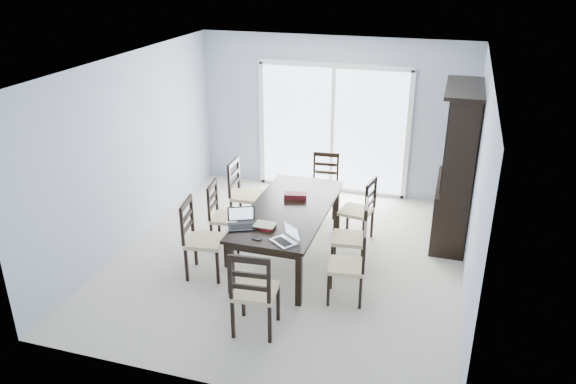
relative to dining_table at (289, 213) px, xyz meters
name	(u,v)px	position (x,y,z in m)	size (l,w,h in m)	color
floor	(289,258)	(0.00, 0.00, -0.67)	(5.00, 5.00, 0.00)	beige
ceiling	(289,64)	(0.00, 0.00, 1.93)	(5.00, 5.00, 0.00)	white
back_wall	(333,116)	(0.00, 2.50, 0.63)	(4.50, 0.02, 2.60)	#9EABBD
wall_left	(132,151)	(-2.25, 0.00, 0.63)	(0.02, 5.00, 2.60)	#9EABBD
wall_right	(477,189)	(2.25, 0.00, 0.63)	(0.02, 5.00, 2.60)	#9EABBD
balcony	(343,172)	(0.00, 3.50, -0.72)	(4.50, 2.00, 0.10)	gray
railing	(354,127)	(0.00, 4.50, -0.12)	(4.50, 0.06, 1.10)	#99999E
dining_table	(289,213)	(0.00, 0.00, 0.00)	(1.00, 2.20, 0.75)	black
china_hutch	(457,168)	(2.02, 1.25, 0.40)	(0.50, 1.38, 2.20)	black
sliding_door	(333,129)	(0.00, 2.48, 0.41)	(2.52, 0.05, 2.18)	silver
chair_left_near	(197,230)	(-0.99, -0.70, -0.05)	(0.52, 0.51, 1.17)	black
chair_left_mid	(221,208)	(-1.00, 0.07, -0.10)	(0.47, 0.46, 1.08)	black
chair_left_far	(242,186)	(-0.97, 0.78, -0.05)	(0.47, 0.45, 1.17)	black
chair_right_near	(355,257)	(1.00, -0.69, -0.10)	(0.47, 0.46, 1.08)	black
chair_right_mid	(357,230)	(0.90, -0.03, -0.09)	(0.47, 0.46, 1.10)	black
chair_right_far	(363,204)	(0.84, 0.78, -0.09)	(0.49, 0.48, 1.10)	black
chair_end_near	(253,285)	(0.11, -1.66, -0.05)	(0.48, 0.50, 1.18)	black
chair_end_far	(325,177)	(0.09, 1.61, -0.10)	(0.44, 0.46, 1.09)	black
laptop_dark	(242,223)	(-0.38, -0.70, 0.13)	(0.40, 0.35, 0.23)	black
laptop_silver	(283,239)	(0.21, -0.92, 0.13)	(0.36, 0.34, 0.20)	#BCBCBE
book_stack	(265,226)	(-0.12, -0.62, 0.10)	(0.27, 0.21, 0.04)	maroon
cell_phone	(257,239)	(-0.11, -0.94, 0.08)	(0.11, 0.05, 0.01)	black
game_box	(295,196)	(-0.01, 0.31, 0.11)	(0.30, 0.15, 0.07)	#460E14
hot_tub	(333,143)	(-0.23, 3.56, -0.20)	(2.09, 1.94, 0.94)	brown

